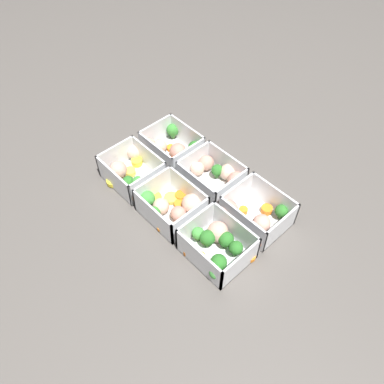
{
  "coord_description": "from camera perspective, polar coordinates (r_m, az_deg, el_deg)",
  "views": [
    {
      "loc": [
        0.44,
        -0.41,
        0.73
      ],
      "look_at": [
        0.0,
        0.0,
        0.03
      ],
      "focal_mm": 35.0,
      "sensor_mm": 36.0,
      "label": 1
    }
  ],
  "objects": [
    {
      "name": "container_near_left",
      "position": [
        0.98,
        -9.28,
        2.8
      ],
      "size": [
        0.18,
        0.15,
        0.07
      ],
      "color": "white",
      "rests_on": "ground_plane"
    },
    {
      "name": "container_far_center",
      "position": [
        0.97,
        3.73,
        2.61
      ],
      "size": [
        0.16,
        0.13,
        0.07
      ],
      "color": "white",
      "rests_on": "ground_plane"
    },
    {
      "name": "container_far_left",
      "position": [
        1.04,
        -3.18,
        6.85
      ],
      "size": [
        0.16,
        0.13,
        0.07
      ],
      "color": "white",
      "rests_on": "ground_plane"
    },
    {
      "name": "container_far_right",
      "position": [
        0.89,
        9.32,
        -3.58
      ],
      "size": [
        0.16,
        0.14,
        0.07
      ],
      "color": "white",
      "rests_on": "ground_plane"
    },
    {
      "name": "container_near_right",
      "position": [
        0.84,
        3.86,
        -7.98
      ],
      "size": [
        0.15,
        0.12,
        0.07
      ],
      "color": "white",
      "rests_on": "ground_plane"
    },
    {
      "name": "container_near_center",
      "position": [
        0.9,
        -3.1,
        -2.08
      ],
      "size": [
        0.15,
        0.14,
        0.07
      ],
      "color": "white",
      "rests_on": "ground_plane"
    },
    {
      "name": "ground_plane",
      "position": [
        0.95,
        0.0,
        -1.0
      ],
      "size": [
        4.0,
        4.0,
        0.0
      ],
      "primitive_type": "plane",
      "color": "#56514C"
    }
  ]
}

